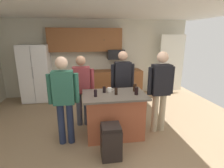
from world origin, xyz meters
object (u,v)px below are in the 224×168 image
object	(u,v)px
tumbler_amber	(136,91)
glass_short_whisky	(135,88)
person_guest_right	(160,87)
mug_blue_stoneware	(110,90)
microwave_over_range	(116,54)
person_guest_by_door	(122,81)
glass_stout_tall	(116,91)
kitchen_island	(114,115)
trash_bin	(111,141)
person_host_foreground	(82,87)
refrigerator	(36,73)
glass_dark_ale	(104,90)
glass_pilsner	(95,93)
person_guest_left	(64,96)

from	to	relation	value
tumbler_amber	glass_short_whisky	distance (m)	0.22
person_guest_right	mug_blue_stoneware	distance (m)	1.07
microwave_over_range	glass_short_whisky	distance (m)	2.54
person_guest_right	glass_short_whisky	bearing A→B (deg)	-10.70
person_guest_by_door	glass_stout_tall	size ratio (longest dim) A/B	12.67
kitchen_island	tumbler_amber	bearing A→B (deg)	-14.07
trash_bin	person_guest_right	bearing A→B (deg)	31.52
microwave_over_range	glass_stout_tall	bearing A→B (deg)	-100.06
person_guest_right	glass_stout_tall	size ratio (longest dim) A/B	12.97
person_host_foreground	mug_blue_stoneware	xyz separation A→B (m)	(0.57, -0.43, 0.03)
refrigerator	kitchen_island	bearing A→B (deg)	-49.81
kitchen_island	glass_dark_ale	xyz separation A→B (m)	(-0.19, 0.12, 0.52)
refrigerator	glass_pilsner	world-z (taller)	refrigerator
person_host_foreground	glass_short_whisky	world-z (taller)	person_host_foreground
glass_stout_tall	microwave_over_range	bearing A→B (deg)	79.94
kitchen_island	glass_pilsner	size ratio (longest dim) A/B	9.42
person_guest_by_door	glass_short_whisky	distance (m)	0.62
tumbler_amber	trash_bin	world-z (taller)	tumbler_amber
refrigerator	glass_dark_ale	world-z (taller)	refrigerator
person_host_foreground	person_guest_right	world-z (taller)	person_guest_right
person_guest_right	person_guest_left	world-z (taller)	person_guest_right
glass_dark_ale	mug_blue_stoneware	bearing A→B (deg)	10.74
person_guest_left	refrigerator	bearing A→B (deg)	105.78
person_host_foreground	person_guest_by_door	size ratio (longest dim) A/B	0.96
mug_blue_stoneware	person_host_foreground	bearing A→B (deg)	143.18
person_guest_right	tumbler_amber	distance (m)	0.58
person_guest_by_door	glass_stout_tall	distance (m)	0.82
person_guest_left	glass_short_whisky	xyz separation A→B (m)	(1.43, 0.24, 0.02)
microwave_over_range	glass_short_whisky	size ratio (longest dim) A/B	3.50
person_guest_by_door	tumbler_amber	distance (m)	0.83
glass_short_whisky	mug_blue_stoneware	distance (m)	0.53
kitchen_island	trash_bin	world-z (taller)	kitchen_island
refrigerator	glass_stout_tall	size ratio (longest dim) A/B	13.30
microwave_over_range	glass_short_whisky	bearing A→B (deg)	-90.97
microwave_over_range	person_guest_right	distance (m)	2.67
person_host_foreground	person_guest_right	bearing A→B (deg)	22.85
microwave_over_range	refrigerator	bearing A→B (deg)	-177.40
person_guest_left	mug_blue_stoneware	world-z (taller)	person_guest_left
glass_pilsner	tumbler_amber	bearing A→B (deg)	-0.72
tumbler_amber	person_guest_left	bearing A→B (deg)	-179.08
glass_stout_tall	tumbler_amber	bearing A→B (deg)	-9.44
person_guest_right	glass_short_whisky	distance (m)	0.54
glass_stout_tall	glass_dark_ale	world-z (taller)	glass_stout_tall
tumbler_amber	person_guest_by_door	bearing A→B (deg)	96.94
person_host_foreground	glass_dark_ale	world-z (taller)	person_host_foreground
tumbler_amber	trash_bin	xyz separation A→B (m)	(-0.60, -0.58, -0.70)
person_guest_by_door	person_guest_right	distance (m)	0.96
person_host_foreground	person_guest_by_door	xyz separation A→B (m)	(0.97, 0.15, 0.05)
person_guest_by_door	glass_dark_ale	world-z (taller)	person_guest_by_door
person_guest_by_door	refrigerator	bearing A→B (deg)	-101.76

